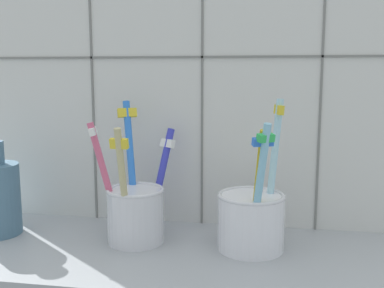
{
  "coord_description": "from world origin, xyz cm",
  "views": [
    {
      "loc": [
        9.07,
        -51.85,
        23.68
      ],
      "look_at": [
        0.0,
        2.4,
        14.99
      ],
      "focal_mm": 42.52,
      "sensor_mm": 36.0,
      "label": 1
    }
  ],
  "objects": [
    {
      "name": "counter_slab",
      "position": [
        0.0,
        0.0,
        1.0
      ],
      "size": [
        64.0,
        22.0,
        2.0
      ],
      "primitive_type": "cube",
      "color": "#9EA3A8",
      "rests_on": "ground"
    },
    {
      "name": "tile_wall_back",
      "position": [
        -0.0,
        12.0,
        22.5
      ],
      "size": [
        64.0,
        2.2,
        45.0
      ],
      "color": "silver",
      "rests_on": "ground"
    },
    {
      "name": "toothbrush_cup_left",
      "position": [
        -7.45,
        2.58,
        6.35
      ],
      "size": [
        9.8,
        12.41,
        17.91
      ],
      "color": "silver",
      "rests_on": "counter_slab"
    },
    {
      "name": "toothbrush_cup_right",
      "position": [
        7.48,
        2.27,
        6.11
      ],
      "size": [
        8.29,
        9.53,
        18.56
      ],
      "color": "white",
      "rests_on": "counter_slab"
    }
  ]
}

